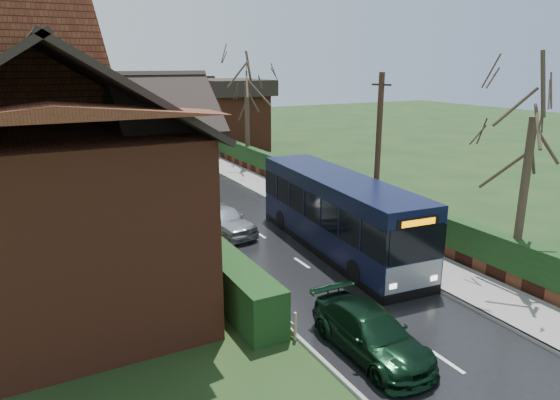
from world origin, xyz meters
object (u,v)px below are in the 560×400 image
car_silver (223,220)px  telegraph_pole (378,156)px  bus_stop_sign (321,192)px  car_green (371,333)px  brick_house (54,168)px  bus (338,214)px

car_silver → telegraph_pole: (6.30, -3.59, 3.13)m
car_silver → telegraph_pole: bearing=-40.0°
bus_stop_sign → car_green: bearing=-121.7°
brick_house → car_silver: bearing=16.9°
brick_house → car_green: 12.36m
bus → telegraph_pole: size_ratio=1.45×
bus → car_green: bus is taller
car_silver → car_green: 11.58m
car_green → brick_house: bearing=128.3°
brick_house → bus_stop_sign: 12.23m
car_green → bus_stop_sign: (4.80, 10.27, 1.19)m
brick_house → bus_stop_sign: (11.93, 0.89, -2.54)m
car_green → bus_stop_sign: size_ratio=1.58×
bus → bus_stop_sign: bearing=76.1°
bus_stop_sign → telegraph_pole: size_ratio=0.37×
telegraph_pole → car_silver: bearing=132.2°
car_silver → bus: bearing=-59.5°
car_silver → car_green: size_ratio=0.97×
telegraph_pole → brick_house: bearing=156.1°
brick_house → bus: (10.93, -2.08, -2.74)m
bus → car_silver: bearing=135.6°
brick_house → car_silver: size_ratio=3.44×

